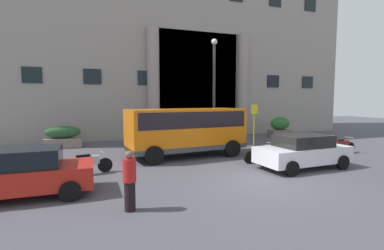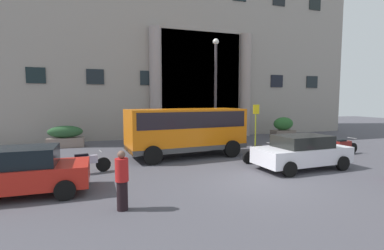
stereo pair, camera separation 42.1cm
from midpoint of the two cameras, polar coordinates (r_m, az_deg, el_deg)
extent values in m
cube|color=#4A4850|center=(10.69, 14.71, -11.77)|extent=(80.00, 64.00, 0.12)
cube|color=gray|center=(27.76, -6.05, 21.09)|extent=(33.49, 9.00, 21.35)
cube|color=black|center=(23.13, 2.45, 8.19)|extent=(6.73, 0.12, 8.53)
cylinder|color=gray|center=(21.79, -6.87, 8.35)|extent=(0.94, 0.94, 8.53)
cylinder|color=gray|center=(24.45, 11.25, 7.93)|extent=(0.94, 0.94, 8.53)
cube|color=black|center=(21.99, -28.71, 8.87)|extent=(1.22, 0.08, 1.08)
cube|color=black|center=(21.62, -18.57, 9.30)|extent=(1.22, 0.08, 1.08)
cube|color=black|center=(21.93, -8.38, 9.45)|extent=(1.22, 0.08, 1.08)
cube|color=black|center=(26.39, 17.32, 8.52)|extent=(1.22, 0.08, 1.08)
cube|color=black|center=(28.76, 23.63, 8.03)|extent=(1.22, 0.08, 1.08)
cube|color=black|center=(30.01, 24.14, 21.57)|extent=(1.22, 0.08, 1.08)
cube|color=orange|center=(14.86, -0.42, -0.76)|extent=(6.37, 2.89, 2.09)
cube|color=black|center=(14.81, -0.42, 1.29)|extent=(6.00, 2.88, 0.81)
cube|color=black|center=(16.26, 9.38, 0.93)|extent=(0.26, 1.89, 1.02)
cube|color=#404042|center=(14.98, -0.42, -4.29)|extent=(6.37, 2.93, 0.24)
cylinder|color=black|center=(16.94, 4.76, -3.62)|extent=(0.92, 0.37, 0.90)
cylinder|color=black|center=(15.03, 8.91, -4.78)|extent=(0.92, 0.37, 0.90)
cylinder|color=black|center=(15.36, -9.54, -4.58)|extent=(0.92, 0.37, 0.90)
cylinder|color=black|center=(13.22, -7.08, -6.11)|extent=(0.92, 0.37, 0.90)
cylinder|color=#959D1D|center=(18.67, 13.45, -0.20)|extent=(0.08, 0.08, 2.67)
cube|color=yellow|center=(18.57, 13.57, 3.13)|extent=(0.44, 0.03, 0.60)
cube|color=#726359|center=(24.17, 18.53, -1.66)|extent=(1.85, 0.95, 0.56)
ellipsoid|color=#295E29|center=(24.10, 18.58, 0.26)|extent=(1.78, 0.85, 1.06)
cube|color=#706857|center=(20.02, -6.49, -2.79)|extent=(1.85, 0.96, 0.55)
ellipsoid|color=#2A4F29|center=(19.93, -6.51, -0.80)|extent=(1.78, 0.87, 0.85)
cube|color=gray|center=(19.62, -23.75, -3.28)|extent=(2.20, 0.87, 0.61)
ellipsoid|color=#274F2B|center=(19.54, -23.82, -1.27)|extent=(2.11, 0.79, 0.78)
cube|color=white|center=(13.33, 22.28, -5.64)|extent=(4.28, 2.04, 0.69)
cube|color=black|center=(13.24, 22.36, -3.06)|extent=(2.35, 1.71, 0.52)
cylinder|color=black|center=(14.99, 23.81, -5.72)|extent=(0.63, 0.24, 0.62)
cylinder|color=black|center=(13.83, 29.09, -6.82)|extent=(0.63, 0.24, 0.62)
cylinder|color=black|center=(13.15, 15.01, -6.93)|extent=(0.63, 0.24, 0.62)
cylinder|color=black|center=(11.81, 20.21, -8.45)|extent=(0.63, 0.24, 0.62)
cube|color=red|center=(10.35, -30.84, -9.03)|extent=(4.19, 1.83, 0.69)
cube|color=black|center=(10.22, -31.00, -5.59)|extent=(2.27, 1.60, 0.58)
cylinder|color=black|center=(11.08, -22.51, -9.41)|extent=(0.62, 0.21, 0.62)
cylinder|color=black|center=(9.37, -23.24, -12.08)|extent=(0.62, 0.21, 0.62)
cylinder|color=black|center=(14.64, 16.79, -5.80)|extent=(0.61, 0.20, 0.60)
cylinder|color=black|center=(13.66, 12.25, -6.47)|extent=(0.61, 0.22, 0.60)
cube|color=maroon|center=(14.09, 14.62, -5.01)|extent=(0.98, 0.39, 0.32)
cube|color=black|center=(13.94, 14.09, -4.36)|extent=(0.55, 0.28, 0.12)
cylinder|color=#A5A5A8|center=(14.46, 16.50, -3.59)|extent=(0.12, 0.55, 0.03)
cylinder|color=black|center=(12.45, -16.66, -7.70)|extent=(0.61, 0.22, 0.60)
cylinder|color=black|center=(12.23, -22.90, -8.12)|extent=(0.61, 0.24, 0.60)
cube|color=#B4ACC2|center=(12.26, -19.79, -6.65)|extent=(0.90, 0.41, 0.32)
cube|color=black|center=(12.20, -20.65, -5.87)|extent=(0.55, 0.30, 0.12)
cylinder|color=#A5A5A8|center=(12.31, -17.22, -5.11)|extent=(0.14, 0.54, 0.03)
cylinder|color=black|center=(18.46, 30.49, -4.06)|extent=(0.61, 0.16, 0.60)
cylinder|color=black|center=(17.30, 27.60, -4.51)|extent=(0.61, 0.18, 0.60)
cube|color=maroon|center=(17.83, 29.13, -3.39)|extent=(0.96, 0.33, 0.32)
cube|color=black|center=(17.67, 28.80, -2.86)|extent=(0.54, 0.25, 0.12)
cylinder|color=#A5A5A8|center=(18.29, 30.35, -2.30)|extent=(0.08, 0.55, 0.03)
cylinder|color=black|center=(8.08, -12.51, -13.85)|extent=(0.30, 0.30, 0.81)
cylinder|color=red|center=(7.87, -12.61, -8.90)|extent=(0.36, 0.36, 0.63)
sphere|color=brown|center=(7.78, -12.67, -5.89)|extent=(0.22, 0.22, 0.22)
cylinder|color=#3A3337|center=(19.14, 5.43, 6.10)|extent=(0.18, 0.18, 6.71)
sphere|color=silver|center=(19.53, 5.52, 16.54)|extent=(0.40, 0.40, 0.40)
camera|label=1|loc=(0.21, -89.22, 0.07)|focal=26.20mm
camera|label=2|loc=(0.21, 90.78, -0.07)|focal=26.20mm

